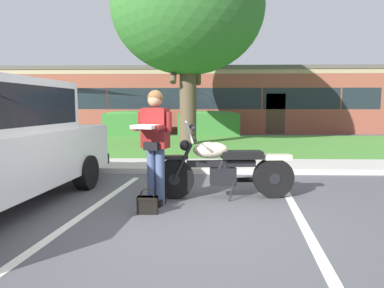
# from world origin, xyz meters

# --- Properties ---
(ground_plane) EXTENTS (140.00, 140.00, 0.00)m
(ground_plane) POSITION_xyz_m (0.00, 0.00, 0.00)
(ground_plane) COLOR #4C4C51
(curb_strip) EXTENTS (60.00, 0.20, 0.12)m
(curb_strip) POSITION_xyz_m (0.00, 2.89, 0.06)
(curb_strip) COLOR #B7B2A8
(curb_strip) RESTS_ON ground
(concrete_walk) EXTENTS (60.00, 1.50, 0.08)m
(concrete_walk) POSITION_xyz_m (0.00, 3.74, 0.04)
(concrete_walk) COLOR #B7B2A8
(concrete_walk) RESTS_ON ground
(grass_lawn) EXTENTS (60.00, 7.44, 0.06)m
(grass_lawn) POSITION_xyz_m (0.00, 8.21, 0.03)
(grass_lawn) COLOR #478433
(grass_lawn) RESTS_ON ground
(stall_stripe_0) EXTENTS (0.60, 4.39, 0.01)m
(stall_stripe_0) POSITION_xyz_m (-1.41, 0.20, 0.00)
(stall_stripe_0) COLOR silver
(stall_stripe_0) RESTS_ON ground
(stall_stripe_1) EXTENTS (0.60, 4.39, 0.01)m
(stall_stripe_1) POSITION_xyz_m (1.50, 0.20, 0.00)
(stall_stripe_1) COLOR silver
(stall_stripe_1) RESTS_ON ground
(motorcycle) EXTENTS (2.24, 0.82, 1.26)m
(motorcycle) POSITION_xyz_m (0.61, 0.91, 0.49)
(motorcycle) COLOR black
(motorcycle) RESTS_ON ground
(rider_person) EXTENTS (0.55, 0.65, 1.70)m
(rider_person) POSITION_xyz_m (-0.51, 0.48, 1.01)
(rider_person) COLOR black
(rider_person) RESTS_ON ground
(handbag) EXTENTS (0.28, 0.13, 0.36)m
(handbag) POSITION_xyz_m (-0.57, 0.06, 0.14)
(handbag) COLOR black
(handbag) RESTS_ON ground
(shade_tree) EXTENTS (5.47, 5.47, 7.25)m
(shade_tree) POSITION_xyz_m (-0.35, 8.22, 4.90)
(shade_tree) COLOR #4C3D2D
(shade_tree) RESTS_ON ground
(hedge_left) EXTENTS (2.95, 0.90, 1.24)m
(hedge_left) POSITION_xyz_m (-3.08, 11.94, 0.65)
(hedge_left) COLOR #336B2D
(hedge_left) RESTS_ON ground
(hedge_center_left) EXTENTS (2.92, 0.90, 1.24)m
(hedge_center_left) POSITION_xyz_m (0.49, 11.94, 0.65)
(hedge_center_left) COLOR #336B2D
(hedge_center_left) RESTS_ON ground
(brick_building) EXTENTS (23.94, 10.48, 3.55)m
(brick_building) POSITION_xyz_m (-0.76, 18.56, 1.78)
(brick_building) COLOR brown
(brick_building) RESTS_ON ground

